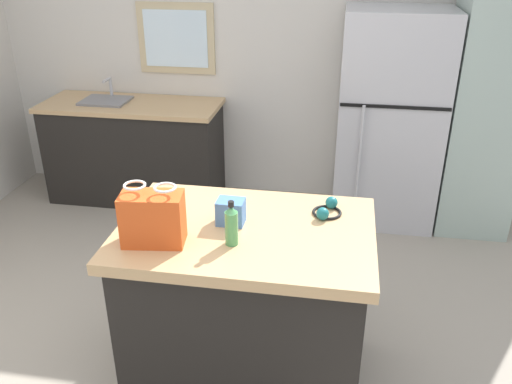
{
  "coord_description": "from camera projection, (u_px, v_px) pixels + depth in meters",
  "views": [
    {
      "loc": [
        0.49,
        -2.09,
        2.22
      ],
      "look_at": [
        0.07,
        0.43,
        0.98
      ],
      "focal_mm": 37.48,
      "sensor_mm": 36.0,
      "label": 1
    }
  ],
  "objects": [
    {
      "name": "tall_cabinet",
      "position": [
        487.0,
        99.0,
        4.09
      ],
      "size": [
        0.56,
        0.6,
        2.14
      ],
      "color": "#9EB2A8",
      "rests_on": "ground"
    },
    {
      "name": "refrigerator",
      "position": [
        389.0,
        121.0,
        4.29
      ],
      "size": [
        0.82,
        0.68,
        1.73
      ],
      "color": "#B7B7BC",
      "rests_on": "ground"
    },
    {
      "name": "ear_defenders",
      "position": [
        327.0,
        210.0,
        2.71
      ],
      "size": [
        0.19,
        0.19,
        0.06
      ],
      "color": "black",
      "rests_on": "kitchen_island"
    },
    {
      "name": "kitchen_island",
      "position": [
        247.0,
        305.0,
        2.79
      ],
      "size": [
        1.24,
        0.85,
        0.93
      ],
      "color": "black",
      "rests_on": "ground"
    },
    {
      "name": "small_box",
      "position": [
        231.0,
        212.0,
        2.6
      ],
      "size": [
        0.13,
        0.11,
        0.12
      ],
      "primitive_type": "cube",
      "rotation": [
        0.0,
        0.0,
        -0.02
      ],
      "color": "#4775B7",
      "rests_on": "kitchen_island"
    },
    {
      "name": "back_wall",
      "position": [
        287.0,
        43.0,
        4.55
      ],
      "size": [
        5.23,
        0.13,
        2.76
      ],
      "color": "silver",
      "rests_on": "ground"
    },
    {
      "name": "shopping_bag",
      "position": [
        153.0,
        218.0,
        2.41
      ],
      "size": [
        0.3,
        0.19,
        0.29
      ],
      "color": "#DB511E",
      "rests_on": "kitchen_island"
    },
    {
      "name": "sink_counter",
      "position": [
        135.0,
        150.0,
        4.81
      ],
      "size": [
        1.55,
        0.62,
        1.08
      ],
      "color": "black",
      "rests_on": "ground"
    },
    {
      "name": "bottle",
      "position": [
        231.0,
        225.0,
        2.41
      ],
      "size": [
        0.06,
        0.06,
        0.22
      ],
      "color": "#4C9956",
      "rests_on": "kitchen_island"
    }
  ]
}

